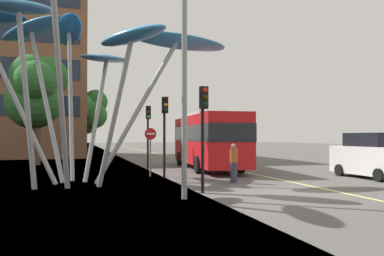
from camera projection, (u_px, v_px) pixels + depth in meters
ground at (272, 194)px, 14.58m from camera, size 120.00×240.00×0.10m
red_bus at (207, 138)px, 25.30m from camera, size 3.43×11.07×3.52m
leaf_sculpture at (68, 39)px, 17.66m from camera, size 12.89×11.30×8.08m
traffic_light_kerb_near at (203, 116)px, 14.56m from camera, size 0.28×0.42×3.82m
traffic_light_kerb_far at (165, 119)px, 19.74m from camera, size 0.28×0.42×3.96m
traffic_light_island_mid at (148, 124)px, 24.53m from camera, size 0.28×0.42×3.88m
car_parked_mid at (374, 157)px, 19.70m from camera, size 2.04×4.54×2.21m
street_lamp at (193, 58)px, 13.32m from camera, size 1.42×0.44×7.22m
tree_pavement_near at (36, 90)px, 28.80m from camera, size 4.40×4.74×7.88m
tree_pavement_far at (84, 111)px, 40.56m from camera, size 4.98×4.45×6.85m
pedestrian at (234, 163)px, 17.63m from camera, size 0.34×0.34×1.72m
no_entry_sign at (150, 144)px, 20.58m from camera, size 0.60×0.12×2.46m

